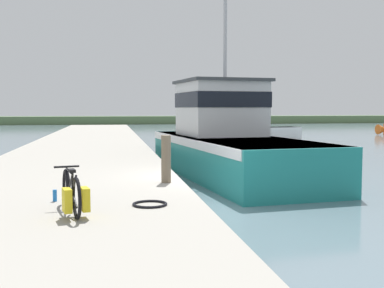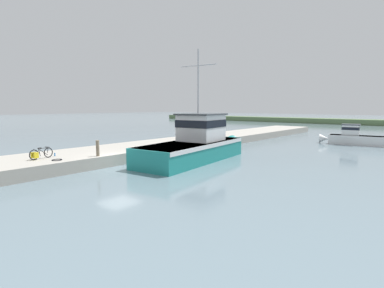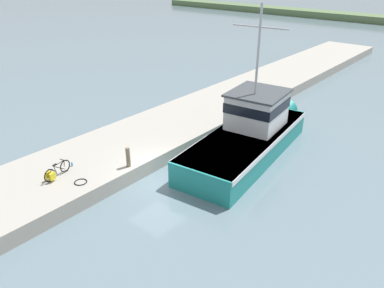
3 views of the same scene
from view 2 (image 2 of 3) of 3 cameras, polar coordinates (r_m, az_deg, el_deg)
name	(u,v)px [view 2 (image 2 of 3)]	position (r m, az deg, el deg)	size (l,w,h in m)	color
ground_plane	(118,168)	(21.79, -13.84, -4.53)	(320.00, 320.00, 0.00)	slate
dock_pier	(90,157)	(24.76, -18.87, -2.32)	(5.81, 80.00, 0.85)	#A39E93
fishing_boat_main	(196,143)	(24.33, 0.82, 0.11)	(5.00, 13.00, 8.85)	teal
boat_orange_near	(354,137)	(38.73, 28.44, 1.13)	(7.06, 2.36, 2.35)	silver
bicycle_touring	(39,154)	(22.39, -27.10, -1.69)	(0.67, 1.73, 0.76)	black
mooring_post	(98,148)	(22.10, -17.53, -0.77)	(0.23, 0.23, 1.13)	#756651
hose_coil	(57,160)	(21.46, -24.33, -2.77)	(0.64, 0.64, 0.05)	black
water_bottle_by_bike	(55,155)	(23.30, -24.68, -1.83)	(0.08, 0.08, 0.22)	blue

